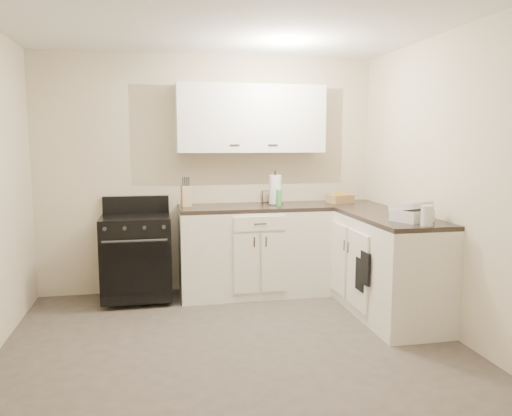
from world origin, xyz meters
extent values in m
plane|color=#473F38|center=(0.00, 0.00, 0.00)|extent=(3.60, 3.60, 0.00)
plane|color=white|center=(0.00, 0.00, 2.50)|extent=(3.60, 3.60, 0.00)
plane|color=beige|center=(0.00, 1.80, 1.25)|extent=(3.60, 0.00, 3.60)
plane|color=beige|center=(1.80, 0.00, 1.25)|extent=(0.00, 3.60, 3.60)
plane|color=beige|center=(0.00, -1.80, 1.25)|extent=(3.60, 0.00, 3.60)
cube|color=silver|center=(0.43, 1.50, 0.45)|extent=(1.55, 0.60, 0.90)
cube|color=silver|center=(1.50, 0.85, 0.45)|extent=(0.60, 1.90, 0.90)
cube|color=black|center=(0.43, 1.50, 0.92)|extent=(1.55, 0.60, 0.04)
cube|color=black|center=(1.50, 0.85, 0.92)|extent=(0.60, 1.90, 0.04)
cube|color=white|center=(0.43, 1.65, 1.84)|extent=(1.55, 0.30, 0.70)
cube|color=black|center=(-0.78, 1.48, 0.46)|extent=(0.68, 0.58, 0.82)
cube|color=tan|center=(-0.27, 1.57, 1.05)|extent=(0.11, 0.10, 0.21)
cylinder|color=white|center=(0.66, 1.54, 1.10)|extent=(0.17, 0.17, 0.31)
cylinder|color=green|center=(0.68, 1.43, 1.02)|extent=(0.06, 0.06, 0.17)
cube|color=black|center=(0.62, 1.76, 1.01)|extent=(0.11, 0.07, 0.13)
cube|color=tan|center=(1.40, 1.56, 0.98)|extent=(0.31, 0.25, 0.09)
cube|color=silver|center=(1.52, 0.23, 0.99)|extent=(0.35, 0.34, 0.10)
cylinder|color=silver|center=(1.53, 0.00, 1.02)|extent=(0.11, 0.11, 0.16)
cube|color=black|center=(1.18, 0.36, 0.52)|extent=(0.02, 0.16, 0.29)
cube|color=black|center=(1.18, 0.46, 0.44)|extent=(0.02, 0.17, 0.29)
camera|label=1|loc=(-0.58, -3.56, 1.60)|focal=35.00mm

